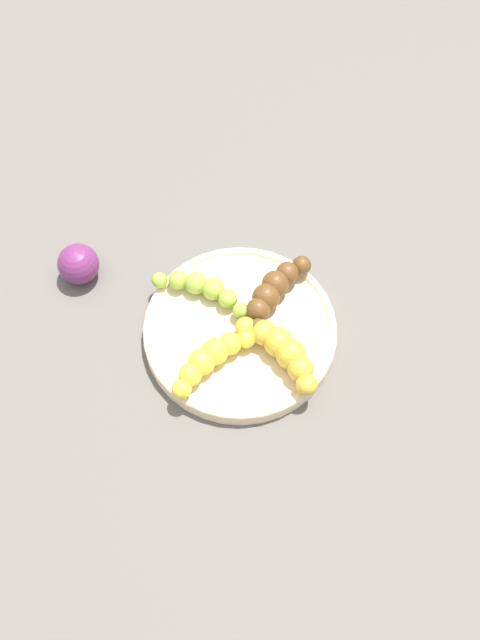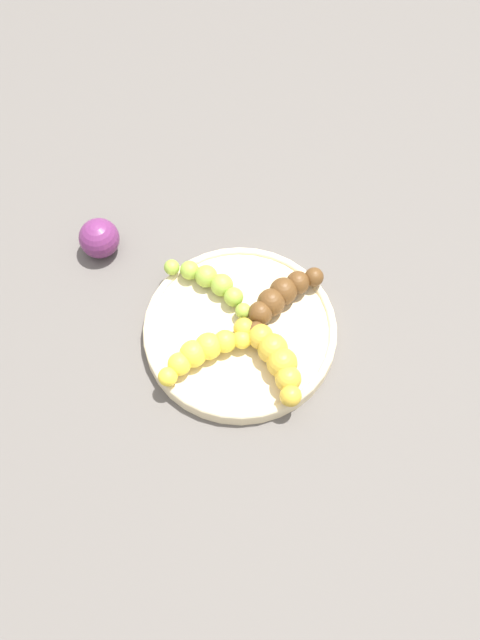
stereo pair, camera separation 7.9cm
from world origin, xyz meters
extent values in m
plane|color=#56514C|center=(0.00, 0.00, 0.00)|extent=(2.40, 2.40, 0.00)
cylinder|color=beige|center=(0.00, 0.00, 0.01)|extent=(0.23, 0.23, 0.02)
torus|color=beige|center=(0.00, 0.00, 0.02)|extent=(0.23, 0.23, 0.01)
sphere|color=#593819|center=(0.11, 0.02, 0.04)|extent=(0.02, 0.02, 0.02)
sphere|color=#593819|center=(0.09, 0.02, 0.04)|extent=(0.03, 0.03, 0.03)
sphere|color=#593819|center=(0.06, 0.02, 0.04)|extent=(0.03, 0.03, 0.03)
sphere|color=#593819|center=(0.04, 0.01, 0.04)|extent=(0.03, 0.03, 0.03)
sphere|color=#593819|center=(0.03, 0.00, 0.04)|extent=(0.03, 0.03, 0.03)
sphere|color=#593819|center=(0.01, -0.02, 0.04)|extent=(0.02, 0.02, 0.02)
sphere|color=#8CAD38|center=(0.01, 0.01, 0.03)|extent=(0.02, 0.02, 0.02)
sphere|color=#8CAD38|center=(0.01, 0.03, 0.03)|extent=(0.02, 0.02, 0.02)
sphere|color=#8CAD38|center=(0.00, 0.06, 0.03)|extent=(0.03, 0.03, 0.03)
sphere|color=#8CAD38|center=(-0.01, 0.08, 0.03)|extent=(0.03, 0.03, 0.03)
sphere|color=#8CAD38|center=(-0.03, 0.09, 0.03)|extent=(0.02, 0.02, 0.02)
sphere|color=#8CAD38|center=(-0.05, 0.10, 0.03)|extent=(0.02, 0.02, 0.02)
sphere|color=yellow|center=(-0.01, -0.02, 0.04)|extent=(0.02, 0.02, 0.02)
sphere|color=yellow|center=(-0.03, -0.02, 0.04)|extent=(0.03, 0.03, 0.03)
sphere|color=yellow|center=(-0.05, -0.02, 0.04)|extent=(0.03, 0.03, 0.03)
sphere|color=yellow|center=(-0.07, -0.02, 0.04)|extent=(0.03, 0.03, 0.03)
sphere|color=yellow|center=(-0.09, -0.02, 0.04)|extent=(0.03, 0.03, 0.03)
sphere|color=yellow|center=(-0.10, -0.03, 0.04)|extent=(0.02, 0.02, 0.02)
sphere|color=gold|center=(0.01, -0.11, 0.04)|extent=(0.03, 0.03, 0.03)
sphere|color=gold|center=(0.02, -0.09, 0.04)|extent=(0.03, 0.03, 0.03)
sphere|color=gold|center=(0.02, -0.07, 0.04)|extent=(0.04, 0.04, 0.04)
sphere|color=gold|center=(0.02, -0.05, 0.04)|extent=(0.04, 0.04, 0.04)
sphere|color=gold|center=(0.01, -0.03, 0.04)|extent=(0.03, 0.03, 0.03)
sphere|color=gold|center=(0.00, -0.01, 0.04)|extent=(0.03, 0.03, 0.03)
sphere|color=#662659|center=(-0.12, 0.19, 0.03)|extent=(0.05, 0.05, 0.05)
camera|label=1|loc=(-0.22, -0.32, 0.73)|focal=38.00mm
camera|label=2|loc=(-0.15, -0.35, 0.73)|focal=38.00mm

